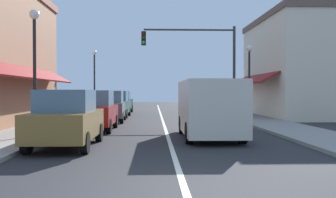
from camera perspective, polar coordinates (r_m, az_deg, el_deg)
ground_plane at (r=24.32m, az=-0.87°, el=-2.97°), size 80.00×80.00×0.00m
sidewalk_left at (r=24.81m, az=-13.69°, el=-2.78°), size 2.60×56.00×0.12m
sidewalk_right at (r=25.05m, az=11.83°, el=-2.73°), size 2.60×56.00×0.12m
lane_center_stripe at (r=24.32m, az=-0.87°, el=-2.96°), size 0.14×52.00×0.01m
storefront_right_block at (r=27.99m, az=17.82°, el=4.52°), size 5.70×10.20×6.83m
parked_car_nearest_left at (r=12.30m, az=-14.69°, el=-2.84°), size 1.79×4.10×1.77m
parked_car_second_left at (r=17.30m, az=-10.82°, el=-1.70°), size 1.80×4.11×1.77m
parked_car_third_left at (r=22.31m, az=-8.68°, el=-1.08°), size 1.86×4.14×1.77m
parked_car_far_left at (r=26.49m, az=-7.67°, el=-0.74°), size 1.83×4.12×1.77m
parked_car_distant_left at (r=31.34m, az=-7.03°, el=-0.46°), size 1.87×4.14×1.77m
van_in_lane at (r=14.37m, az=6.05°, el=-1.18°), size 2.01×5.18×2.12m
traffic_signal_mast_arm at (r=25.74m, az=5.07°, el=6.58°), size 6.22×0.50×6.04m
street_lamp_left_near at (r=14.91m, az=-19.06°, el=6.62°), size 0.36×0.36×4.69m
street_lamp_right_mid at (r=22.96m, az=11.87°, el=4.26°), size 0.36×0.36×4.40m
street_lamp_left_far at (r=29.71m, az=-10.78°, el=4.03°), size 0.36×0.36×4.84m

